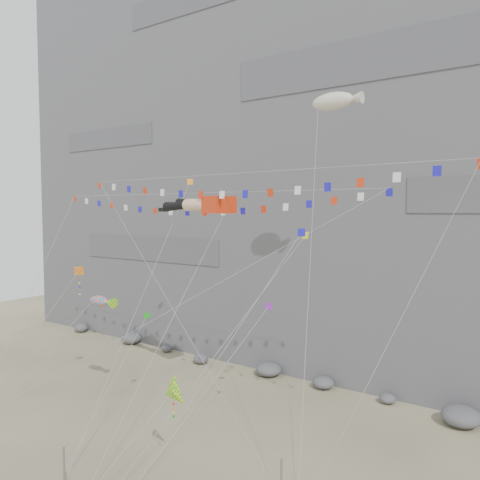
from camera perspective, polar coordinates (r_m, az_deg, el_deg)
The scene contains 16 objects.
ground at distance 36.98m, azimuth -11.39°, elevation -23.33°, with size 120.00×120.00×0.00m, color tan.
cliff at distance 60.33m, azimuth 11.10°, elevation 11.47°, with size 80.00×28.00×50.00m, color slate.
talus_boulders at distance 49.12m, azimuth 3.52°, elevation -15.52°, with size 60.00×3.00×1.20m, color #5E5E63, non-canonical shape.
anchor_pole_center at distance 30.55m, azimuth -20.63°, elevation -25.70°, with size 0.12×0.12×3.76m, color gray.
legs_kite at distance 36.99m, azimuth -4.75°, elevation 4.26°, with size 7.51×16.40×22.36m.
flag_banner_upper at distance 40.36m, azimuth -5.43°, elevation 5.69°, with size 32.89×13.39×25.47m.
flag_banner_lower at distance 33.34m, azimuth -0.81°, elevation 8.07°, with size 31.78×7.09×22.01m.
harlequin_kite at distance 42.65m, azimuth -19.10°, elevation -3.67°, with size 5.73×7.36×14.01m.
fish_windsock at distance 41.60m, azimuth -16.80°, elevation -7.16°, with size 7.68×6.71×12.39m.
delta_kite at distance 29.97m, azimuth -8.20°, elevation -17.85°, with size 3.44×6.53×8.70m.
blimp_windsock at distance 37.04m, azimuth 11.22°, elevation 16.15°, with size 6.30×14.13×28.41m.
small_kite_a at distance 41.27m, azimuth -6.35°, elevation 6.47°, with size 3.34×15.86×24.63m.
small_kite_b at distance 31.96m, azimuth 3.22°, elevation -8.48°, with size 4.75×9.58×14.19m.
small_kite_c at distance 37.50m, azimuth -11.44°, elevation -9.35°, with size 2.43×10.01×12.79m.
small_kite_d at distance 33.46m, azimuth 7.53°, elevation -0.01°, with size 6.56×13.96×20.83m.
small_kite_e at distance 29.75m, azimuth 7.12°, elevation 0.32°, with size 7.34×9.38×18.83m.
Camera 1 is at (23.77, -22.84, 16.76)m, focal length 35.00 mm.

